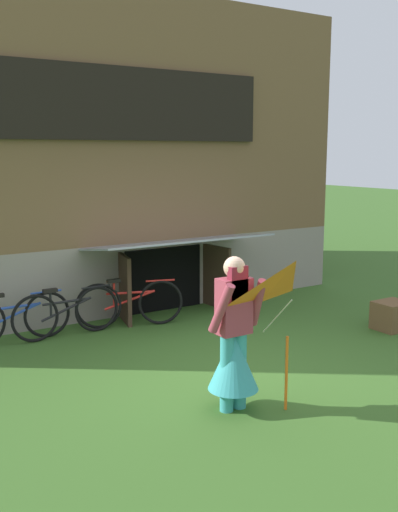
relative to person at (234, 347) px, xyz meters
name	(u,v)px	position (x,y,z in m)	size (l,w,h in m)	color
ground_plane	(239,372)	(0.68, 0.82, -0.67)	(60.00, 60.00, 0.00)	#386023
log_house	(69,156)	(0.68, 6.36, 1.86)	(8.48, 6.20, 5.07)	gray
person	(234,347)	(0.00, 0.00, 0.00)	(0.61, 0.52, 1.60)	teal
kite	(295,296)	(0.39, -0.46, 0.58)	(0.79, 0.74, 1.52)	orange
bicycle_red	(130,303)	(0.40, 3.24, -0.31)	(1.56, 0.54, 0.74)	black
bicycle_black	(67,312)	(-0.58, 3.27, -0.32)	(1.60, 0.08, 0.73)	black
bicycle_blue	(15,318)	(-1.28, 3.39, -0.32)	(1.58, 0.08, 0.72)	black
wooden_crate	(392,316)	(3.63, 1.02, -0.46)	(0.51, 0.43, 0.42)	brown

